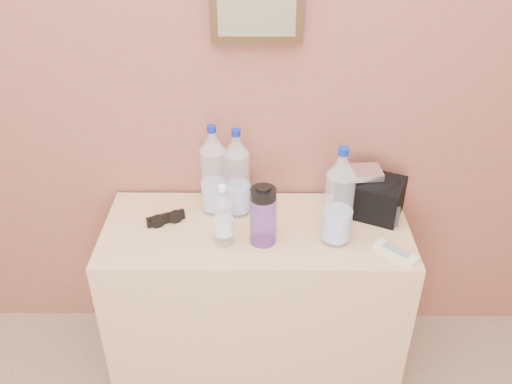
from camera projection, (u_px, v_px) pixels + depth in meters
picture_frame at (257, 4)px, 1.71m from camera, size 0.30×0.03×0.25m
dresser at (256, 298)px, 2.10m from camera, size 1.09×0.45×0.68m
pet_large_b at (237, 177)px, 1.92m from camera, size 0.09×0.09×0.34m
pet_large_c at (214, 174)px, 1.93m from camera, size 0.09×0.09×0.34m
pet_large_d at (339, 202)px, 1.78m from camera, size 0.10×0.10×0.36m
pet_small at (223, 219)px, 1.80m from camera, size 0.07×0.07×0.23m
nalgene_bottle at (263, 215)px, 1.80m from camera, size 0.09×0.09×0.22m
sunglasses at (166, 218)px, 1.94m from camera, size 0.15×0.11×0.04m
ac_remote at (396, 253)px, 1.79m from camera, size 0.14×0.14×0.02m
toiletry_bag at (370, 194)px, 1.96m from camera, size 0.27×0.24×0.15m
foil_packet at (365, 172)px, 1.92m from camera, size 0.12×0.11×0.02m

